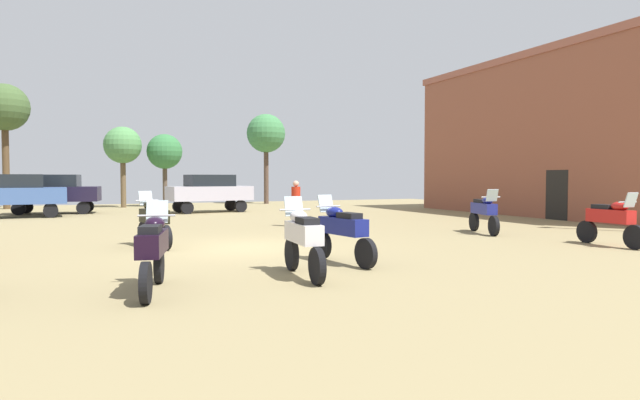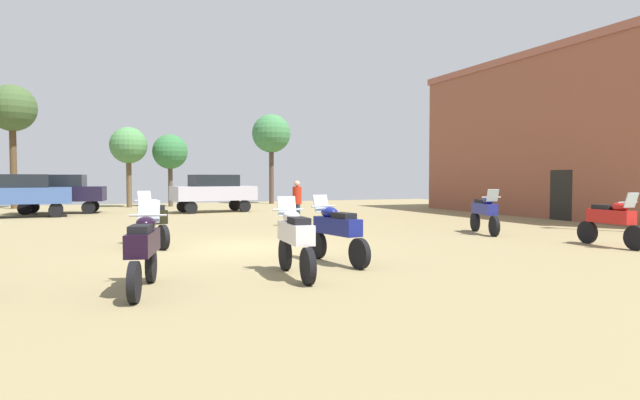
% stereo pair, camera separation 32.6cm
% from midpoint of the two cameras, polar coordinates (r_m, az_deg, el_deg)
% --- Properties ---
extents(ground_plane, '(44.00, 52.00, 0.02)m').
position_cam_midpoint_polar(ground_plane, '(14.43, -7.78, -5.03)').
color(ground_plane, '#897A52').
extents(brick_building, '(6.12, 16.02, 7.79)m').
position_cam_midpoint_polar(brick_building, '(29.31, 25.42, 6.14)').
color(brick_building, brown).
rests_on(brick_building, ground).
extents(motorcycle_1, '(0.69, 2.27, 1.46)m').
position_cam_midpoint_polar(motorcycle_1, '(11.57, 2.56, -3.20)').
color(motorcycle_1, black).
rests_on(motorcycle_1, ground).
extents(motorcycle_3, '(0.86, 2.20, 1.48)m').
position_cam_midpoint_polar(motorcycle_3, '(18.49, 17.58, -1.19)').
color(motorcycle_3, black).
rests_on(motorcycle_3, ground).
extents(motorcycle_4, '(0.62, 2.21, 1.48)m').
position_cam_midpoint_polar(motorcycle_4, '(10.02, -1.72, -4.04)').
color(motorcycle_4, black).
rests_on(motorcycle_4, ground).
extents(motorcycle_8, '(0.62, 2.16, 1.47)m').
position_cam_midpoint_polar(motorcycle_8, '(16.36, 29.05, -1.86)').
color(motorcycle_8, black).
rests_on(motorcycle_8, ground).
extents(motorcycle_9, '(0.76, 2.19, 1.46)m').
position_cam_midpoint_polar(motorcycle_9, '(9.12, -17.27, -4.84)').
color(motorcycle_9, black).
rests_on(motorcycle_9, ground).
extents(motorcycle_10, '(0.78, 2.06, 1.48)m').
position_cam_midpoint_polar(motorcycle_10, '(14.92, -16.80, -2.03)').
color(motorcycle_10, black).
rests_on(motorcycle_10, ground).
extents(car_1, '(4.41, 2.08, 2.00)m').
position_cam_midpoint_polar(car_1, '(28.38, -28.93, 0.73)').
color(car_1, black).
rests_on(car_1, ground).
extents(car_2, '(4.51, 2.39, 2.00)m').
position_cam_midpoint_polar(car_2, '(29.13, -10.90, 1.02)').
color(car_2, black).
rests_on(car_2, ground).
extents(car_3, '(4.50, 2.34, 2.00)m').
position_cam_midpoint_polar(car_3, '(30.53, -25.63, 0.89)').
color(car_3, black).
rests_on(car_3, ground).
extents(person_1, '(0.42, 0.42, 1.74)m').
position_cam_midpoint_polar(person_1, '(20.25, -1.99, 0.03)').
color(person_1, '#1F3447').
rests_on(person_1, ground).
extents(tree_2, '(2.21, 2.21, 4.61)m').
position_cam_midpoint_polar(tree_2, '(35.63, -15.38, 4.90)').
color(tree_2, '#4F4135').
rests_on(tree_2, ground).
extents(tree_3, '(2.70, 2.70, 6.31)m').
position_cam_midpoint_polar(tree_3, '(38.16, -4.95, 6.96)').
color(tree_3, '#4D3A2E').
rests_on(tree_3, ground).
extents(tree_4, '(2.74, 2.74, 7.32)m').
position_cam_midpoint_polar(tree_4, '(36.78, -29.67, 8.31)').
color(tree_4, brown).
rests_on(tree_4, ground).
extents(tree_6, '(2.26, 2.26, 4.98)m').
position_cam_midpoint_polar(tree_6, '(35.36, -19.42, 5.41)').
color(tree_6, brown).
rests_on(tree_6, ground).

